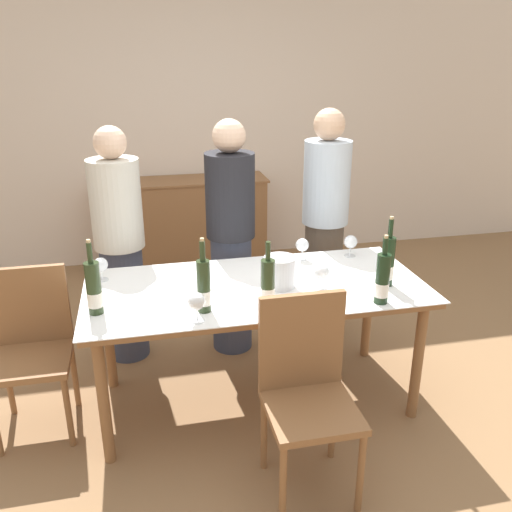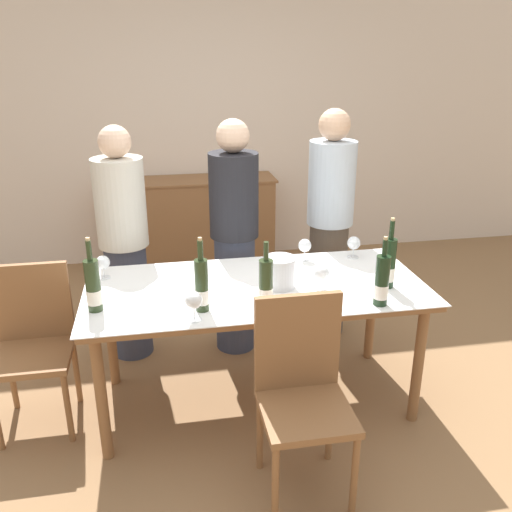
# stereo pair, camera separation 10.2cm
# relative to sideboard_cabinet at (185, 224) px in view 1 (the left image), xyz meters

# --- Properties ---
(ground_plane) EXTENTS (12.00, 12.00, 0.00)m
(ground_plane) POSITION_rel_sideboard_cabinet_xyz_m (0.20, -2.32, -0.44)
(ground_plane) COLOR olive
(back_wall) EXTENTS (8.00, 0.10, 2.80)m
(back_wall) POSITION_rel_sideboard_cabinet_xyz_m (0.20, 0.29, 0.96)
(back_wall) COLOR beige
(back_wall) RESTS_ON ground_plane
(sideboard_cabinet) EXTENTS (1.60, 0.46, 0.88)m
(sideboard_cabinet) POSITION_rel_sideboard_cabinet_xyz_m (0.00, 0.00, 0.00)
(sideboard_cabinet) COLOR brown
(sideboard_cabinet) RESTS_ON ground_plane
(dining_table) EXTENTS (1.93, 0.89, 0.78)m
(dining_table) POSITION_rel_sideboard_cabinet_xyz_m (0.20, -2.32, 0.27)
(dining_table) COLOR brown
(dining_table) RESTS_ON ground_plane
(ice_bucket) EXTENTS (0.18, 0.18, 0.18)m
(ice_bucket) POSITION_rel_sideboard_cabinet_xyz_m (0.33, -2.37, 0.43)
(ice_bucket) COLOR silver
(ice_bucket) RESTS_ON dining_table
(wine_bottle_0) EXTENTS (0.07, 0.07, 0.40)m
(wine_bottle_0) POSITION_rel_sideboard_cabinet_xyz_m (-0.13, -2.58, 0.47)
(wine_bottle_0) COLOR #28381E
(wine_bottle_0) RESTS_ON dining_table
(wine_bottle_1) EXTENTS (0.08, 0.08, 0.41)m
(wine_bottle_1) POSITION_rel_sideboard_cabinet_xyz_m (0.93, -2.47, 0.47)
(wine_bottle_1) COLOR black
(wine_bottle_1) RESTS_ON dining_table
(wine_bottle_2) EXTENTS (0.07, 0.07, 0.36)m
(wine_bottle_2) POSITION_rel_sideboard_cabinet_xyz_m (0.20, -2.60, 0.46)
(wine_bottle_2) COLOR #28381E
(wine_bottle_2) RESTS_ON dining_table
(wine_bottle_3) EXTENTS (0.08, 0.08, 0.38)m
(wine_bottle_3) POSITION_rel_sideboard_cabinet_xyz_m (0.80, -2.68, 0.47)
(wine_bottle_3) COLOR black
(wine_bottle_3) RESTS_ON dining_table
(wine_bottle_4) EXTENTS (0.08, 0.08, 0.40)m
(wine_bottle_4) POSITION_rel_sideboard_cabinet_xyz_m (-0.67, -2.48, 0.47)
(wine_bottle_4) COLOR #28381E
(wine_bottle_4) RESTS_ON dining_table
(wine_glass_0) EXTENTS (0.09, 0.09, 0.14)m
(wine_glass_0) POSITION_rel_sideboard_cabinet_xyz_m (0.55, -2.44, 0.43)
(wine_glass_0) COLOR white
(wine_glass_0) RESTS_ON dining_table
(wine_glass_1) EXTENTS (0.09, 0.09, 0.15)m
(wine_glass_1) POSITION_rel_sideboard_cabinet_xyz_m (-0.18, -2.68, 0.44)
(wine_glass_1) COLOR white
(wine_glass_1) RESTS_ON dining_table
(wine_glass_2) EXTENTS (0.09, 0.09, 0.14)m
(wine_glass_2) POSITION_rel_sideboard_cabinet_xyz_m (0.90, -2.00, 0.43)
(wine_glass_2) COLOR white
(wine_glass_2) RESTS_ON dining_table
(wine_glass_3) EXTENTS (0.08, 0.08, 0.14)m
(wine_glass_3) POSITION_rel_sideboard_cabinet_xyz_m (-0.66, -2.05, 0.43)
(wine_glass_3) COLOR white
(wine_glass_3) RESTS_ON dining_table
(wine_glass_4) EXTENTS (0.08, 0.08, 0.14)m
(wine_glass_4) POSITION_rel_sideboard_cabinet_xyz_m (0.58, -1.98, 0.43)
(wine_glass_4) COLOR white
(wine_glass_4) RESTS_ON dining_table
(chair_left_end) EXTENTS (0.42, 0.42, 0.92)m
(chair_left_end) POSITION_rel_sideboard_cabinet_xyz_m (-1.06, -2.24, 0.09)
(chair_left_end) COLOR brown
(chair_left_end) RESTS_ON ground_plane
(chair_near_front) EXTENTS (0.42, 0.42, 0.97)m
(chair_near_front) POSITION_rel_sideboard_cabinet_xyz_m (0.30, -2.99, 0.11)
(chair_near_front) COLOR brown
(chair_near_front) RESTS_ON ground_plane
(person_host) EXTENTS (0.33, 0.33, 1.60)m
(person_host) POSITION_rel_sideboard_cabinet_xyz_m (-0.56, -1.59, 0.36)
(person_host) COLOR #383F56
(person_host) RESTS_ON ground_plane
(person_guest_left) EXTENTS (0.33, 0.33, 1.63)m
(person_guest_left) POSITION_rel_sideboard_cabinet_xyz_m (0.17, -1.64, 0.38)
(person_guest_left) COLOR #383F56
(person_guest_left) RESTS_ON ground_plane
(person_guest_right) EXTENTS (0.33, 0.33, 1.67)m
(person_guest_right) POSITION_rel_sideboard_cabinet_xyz_m (0.88, -1.54, 0.40)
(person_guest_right) COLOR #51473D
(person_guest_right) RESTS_ON ground_plane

